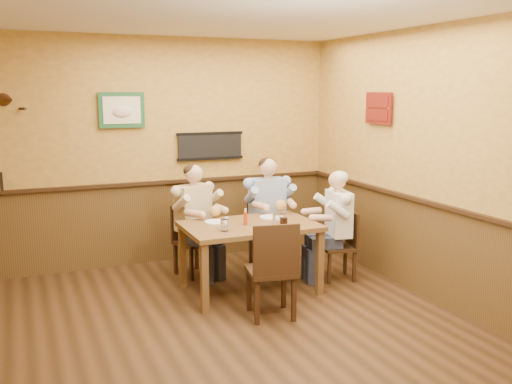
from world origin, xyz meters
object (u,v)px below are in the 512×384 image
at_px(chair_back_right, 267,233).
at_px(chair_right_end, 338,246).
at_px(dining_table, 250,232).
at_px(chair_back_left, 194,241).
at_px(chair_near_side, 271,269).
at_px(water_glass_left, 224,225).
at_px(diner_tan_shirt, 193,226).
at_px(hot_sauce_bottle, 245,218).
at_px(cola_tumbler, 284,222).
at_px(pepper_shaker, 245,220).
at_px(salt_shaker, 226,221).
at_px(diner_white_elder, 338,231).
at_px(diner_blue_polo, 267,219).
at_px(water_glass_mid, 277,220).

bearing_deg(chair_back_right, chair_right_end, -50.45).
distance_m(dining_table, chair_back_left, 0.91).
distance_m(chair_near_side, water_glass_left, 0.69).
bearing_deg(dining_table, chair_right_end, -0.98).
xyz_separation_m(chair_back_left, chair_back_right, (0.92, -0.06, 0.01)).
distance_m(diner_tan_shirt, hot_sauce_bottle, 0.90).
distance_m(cola_tumbler, hot_sauce_bottle, 0.41).
height_order(chair_right_end, pepper_shaker, pepper_shaker).
distance_m(chair_right_end, salt_shaker, 1.41).
bearing_deg(chair_right_end, salt_shaker, -79.93).
height_order(diner_white_elder, hot_sauce_bottle, diner_white_elder).
bearing_deg(diner_blue_polo, diner_white_elder, -50.45).
xyz_separation_m(water_glass_mid, hot_sauce_bottle, (-0.27, 0.19, 0.01)).
bearing_deg(diner_blue_polo, chair_back_right, 0.00).
xyz_separation_m(chair_back_right, chair_right_end, (0.56, -0.74, -0.03)).
relative_size(chair_near_side, water_glass_mid, 7.39).
bearing_deg(cola_tumbler, chair_right_end, 16.72).
height_order(diner_blue_polo, pepper_shaker, diner_blue_polo).
xyz_separation_m(diner_tan_shirt, pepper_shaker, (0.34, -0.77, 0.20)).
distance_m(water_glass_left, cola_tumbler, 0.63).
distance_m(dining_table, water_glass_left, 0.43).
distance_m(chair_back_left, diner_tan_shirt, 0.18).
relative_size(diner_blue_polo, pepper_shaker, 14.77).
xyz_separation_m(chair_back_left, diner_tan_shirt, (0.00, -0.00, 0.18)).
height_order(diner_white_elder, cola_tumbler, diner_white_elder).
relative_size(dining_table, diner_white_elder, 1.24).
bearing_deg(diner_white_elder, chair_right_end, 180.00).
distance_m(water_glass_left, water_glass_mid, 0.57).
distance_m(chair_back_right, chair_near_side, 1.56).
relative_size(chair_right_end, water_glass_mid, 6.16).
xyz_separation_m(chair_back_right, diner_blue_polo, (0.00, 0.00, 0.18)).
xyz_separation_m(diner_tan_shirt, water_glass_left, (0.04, -0.96, 0.22)).
xyz_separation_m(diner_white_elder, cola_tumbler, (-0.81, -0.24, 0.23)).
relative_size(water_glass_mid, pepper_shaker, 1.56).
relative_size(chair_right_end, hot_sauce_bottle, 5.01).
bearing_deg(salt_shaker, diner_blue_polo, 41.87).
bearing_deg(chair_right_end, chair_back_left, -106.99).
distance_m(chair_near_side, salt_shaker, 0.82).
relative_size(diner_white_elder, salt_shaker, 11.78).
xyz_separation_m(chair_right_end, water_glass_left, (-1.44, -0.16, 0.41)).
distance_m(water_glass_mid, pepper_shaker, 0.35).
distance_m(chair_back_left, hot_sauce_bottle, 0.96).
distance_m(dining_table, chair_right_end, 1.12).
height_order(chair_right_end, diner_white_elder, diner_white_elder).
bearing_deg(hot_sauce_bottle, chair_right_end, 0.24).
bearing_deg(diner_white_elder, diner_tan_shirt, -106.99).
relative_size(chair_near_side, cola_tumbler, 9.36).
xyz_separation_m(chair_near_side, water_glass_left, (-0.28, 0.53, 0.33)).
xyz_separation_m(water_glass_mid, salt_shaker, (-0.47, 0.23, -0.02)).
bearing_deg(water_glass_mid, diner_blue_polo, 71.42).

